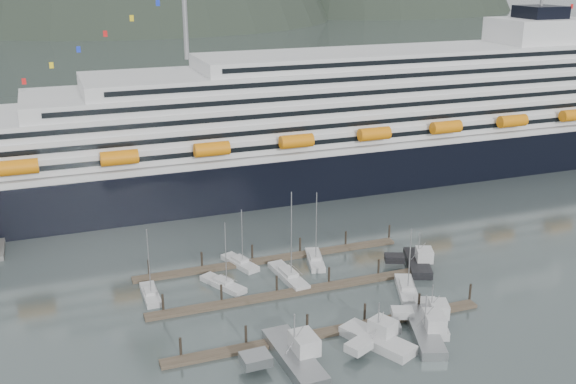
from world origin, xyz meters
The scene contains 16 objects.
ground centered at (0.00, 0.00, 0.00)m, with size 1600.00×1600.00×0.00m, color #404C4B.
cruise_ship centered at (30.03, 54.94, 12.04)m, with size 210.00×30.40×50.30m.
dock_near centered at (-4.93, -9.95, 0.31)m, with size 48.18×2.28×3.20m.
dock_mid centered at (-4.93, 3.05, 0.31)m, with size 48.18×2.28×3.20m.
dock_far centered at (-4.93, 16.05, 0.31)m, with size 48.18×2.28×3.20m.
sailboat_a centered at (-27.00, 9.64, 0.40)m, with size 2.33×7.97×12.12m.
sailboat_b centered at (-15.41, 9.16, 0.39)m, with size 6.12×9.01×11.74m.
sailboat_c centered at (2.07, 12.62, 0.42)m, with size 4.56×9.25×13.62m.
sailboat_d centered at (-4.51, 8.21, 0.43)m, with size 3.65×11.28×16.01m.
sailboat_f centered at (-10.58, 16.00, 0.40)m, with size 5.02×8.66×10.92m.
sailboat_h centered at (11.46, -2.81, 0.42)m, with size 6.01×9.82×11.74m.
trawler_a centered at (-12.40, -15.01, 0.97)m, with size 10.29×14.27×7.80m.
trawler_b centered at (-0.18, -15.05, 0.90)m, with size 9.74×11.38×7.09m.
trawler_c centered at (7.11, -14.95, 0.88)m, with size 10.68×13.90×6.88m.
trawler_d centered at (9.99, -12.06, 0.85)m, with size 9.27×11.42×6.51m.
trawler_e centered at (17.89, 5.01, 0.88)m, with size 9.23×11.11×6.86m.
Camera 1 is at (-39.37, -86.34, 49.87)m, focal length 42.00 mm.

